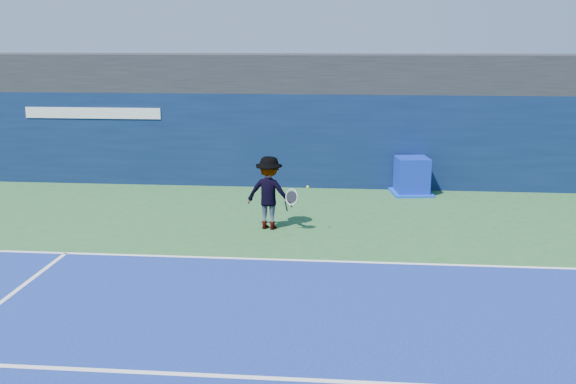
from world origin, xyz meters
name	(u,v)px	position (x,y,z in m)	size (l,w,h in m)	color
ground	(272,319)	(0.00, 0.00, 0.00)	(80.00, 80.00, 0.00)	#2B602E
baseline	(288,260)	(0.00, 3.00, 0.01)	(24.00, 0.10, 0.01)	white
service_line	(256,378)	(0.00, -2.00, 0.01)	(24.00, 0.10, 0.01)	white
stadium_band	(311,72)	(0.00, 11.50, 3.60)	(36.00, 3.00, 1.20)	black
back_wall_assembly	(309,140)	(0.00, 10.50, 1.50)	(36.00, 1.03, 3.00)	#0B1B3E
equipment_cart	(412,177)	(3.25, 9.49, 0.52)	(1.35, 1.35, 1.15)	#0B21A7
tennis_player	(269,193)	(-0.69, 5.39, 0.92)	(1.42, 0.92, 1.85)	white
tennis_ball	(308,187)	(0.30, 4.99, 1.19)	(0.07, 0.07, 0.07)	#B3D617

